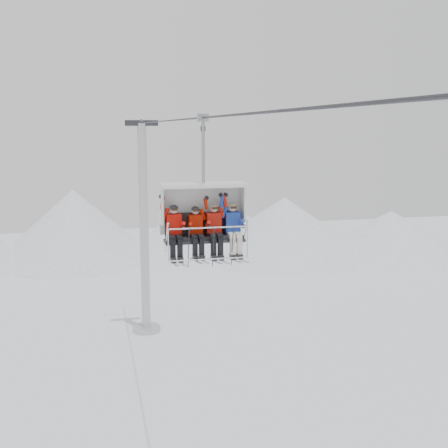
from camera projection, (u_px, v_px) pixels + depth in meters
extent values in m
cone|color=white|center=(74.00, 225.00, 55.79)|extent=(16.00, 16.00, 7.00)
cone|color=white|center=(185.00, 232.00, 57.48)|extent=(14.00, 14.00, 5.00)
cone|color=white|center=(284.00, 226.00, 57.73)|extent=(18.00, 18.00, 6.00)
cone|color=white|center=(390.00, 232.00, 58.42)|extent=(16.00, 16.00, 4.50)
cone|color=white|center=(235.00, 227.00, 61.75)|extent=(12.00, 12.00, 4.50)
cylinder|color=#B3B5BB|center=(144.00, 230.00, 35.28)|extent=(0.56, 0.56, 13.30)
cylinder|color=#B3B5BB|center=(147.00, 329.00, 36.38)|extent=(1.80, 1.80, 0.30)
cube|color=#2D2D32|center=(141.00, 123.00, 34.15)|extent=(2.00, 0.35, 0.35)
cylinder|color=#2D2D32|center=(224.00, 116.00, 13.04)|extent=(0.06, 50.00, 0.06)
cube|color=black|center=(204.00, 237.00, 15.95)|extent=(2.18, 0.55, 0.10)
cube|color=black|center=(203.00, 223.00, 16.14)|extent=(2.18, 0.10, 0.63)
cube|color=#2D2D32|center=(204.00, 240.00, 15.97)|extent=(2.28, 0.60, 0.08)
cube|color=silver|center=(201.00, 208.00, 16.28)|extent=(2.43, 0.10, 1.45)
cube|color=silver|center=(204.00, 185.00, 15.78)|extent=(2.43, 0.90, 0.10)
cylinder|color=silver|center=(208.00, 228.00, 15.36)|extent=(2.22, 0.04, 0.04)
cylinder|color=silver|center=(209.00, 259.00, 15.44)|extent=(2.22, 0.04, 0.04)
cylinder|color=#92959A|center=(203.00, 152.00, 15.64)|extent=(0.10, 0.10, 1.86)
cube|color=#92959A|center=(203.00, 118.00, 15.48)|extent=(0.30, 0.18, 0.22)
cube|color=red|center=(174.00, 225.00, 15.73)|extent=(0.42, 0.28, 0.61)
sphere|color=tan|center=(174.00, 210.00, 15.62)|extent=(0.23, 0.23, 0.23)
cube|color=black|center=(173.00, 249.00, 15.38)|extent=(0.14, 0.15, 0.50)
cube|color=black|center=(180.00, 248.00, 15.43)|extent=(0.14, 0.15, 0.50)
cube|color=silver|center=(174.00, 263.00, 15.35)|extent=(0.09, 1.69, 0.26)
cube|color=silver|center=(181.00, 263.00, 15.40)|extent=(0.09, 1.69, 0.26)
cube|color=#AF1401|center=(195.00, 225.00, 15.87)|extent=(0.39, 0.26, 0.58)
sphere|color=tan|center=(195.00, 211.00, 15.76)|extent=(0.21, 0.21, 0.21)
cube|color=black|center=(195.00, 247.00, 15.52)|extent=(0.13, 0.15, 0.46)
cube|color=black|center=(202.00, 247.00, 15.56)|extent=(0.13, 0.15, 0.46)
cube|color=silver|center=(196.00, 261.00, 15.49)|extent=(0.09, 1.69, 0.26)
cube|color=silver|center=(202.00, 261.00, 15.53)|extent=(0.09, 1.69, 0.26)
cube|color=#B2150A|center=(214.00, 223.00, 15.99)|extent=(0.42, 0.28, 0.61)
sphere|color=tan|center=(214.00, 208.00, 15.87)|extent=(0.23, 0.23, 0.23)
cube|color=black|center=(214.00, 247.00, 15.64)|extent=(0.14, 0.15, 0.50)
cube|color=black|center=(220.00, 246.00, 15.69)|extent=(0.14, 0.15, 0.50)
cube|color=silver|center=(214.00, 261.00, 15.61)|extent=(0.09, 1.69, 0.26)
cube|color=silver|center=(221.00, 261.00, 15.66)|extent=(0.09, 1.69, 0.26)
cube|color=#1F3CA9|center=(232.00, 223.00, 16.11)|extent=(0.42, 0.28, 0.61)
sphere|color=tan|center=(233.00, 208.00, 16.00)|extent=(0.23, 0.23, 0.23)
cube|color=silver|center=(233.00, 246.00, 15.77)|extent=(0.14, 0.15, 0.50)
cube|color=silver|center=(239.00, 245.00, 15.81)|extent=(0.14, 0.15, 0.50)
cube|color=silver|center=(233.00, 260.00, 15.74)|extent=(0.09, 1.69, 0.26)
cube|color=silver|center=(240.00, 260.00, 15.78)|extent=(0.09, 1.69, 0.26)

